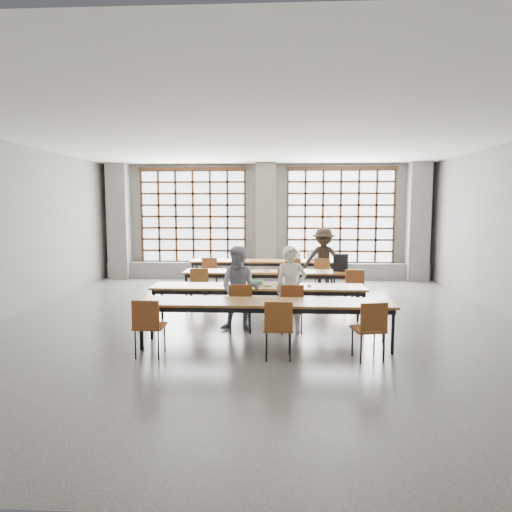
{
  "coord_description": "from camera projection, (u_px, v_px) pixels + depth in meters",
  "views": [
    {
      "loc": [
        0.42,
        -8.53,
        2.22
      ],
      "look_at": [
        -0.05,
        0.4,
        1.24
      ],
      "focal_mm": 32.0,
      "sensor_mm": 36.0,
      "label": 1
    }
  ],
  "objects": [
    {
      "name": "student_female",
      "position": [
        240.0,
        289.0,
        8.09
      ],
      "size": [
        0.81,
        0.66,
        1.52
      ],
      "primitive_type": "imported",
      "rotation": [
        0.0,
        0.0,
        -0.13
      ],
      "color": "navy",
      "rests_on": "floor"
    },
    {
      "name": "laptop_back",
      "position": [
        313.0,
        258.0,
        12.61
      ],
      "size": [
        0.43,
        0.39,
        0.26
      ],
      "color": "silver",
      "rests_on": "desk_row_a"
    },
    {
      "name": "ceiling",
      "position": [
        258.0,
        136.0,
        8.35
      ],
      "size": [
        11.0,
        11.0,
        0.0
      ],
      "primitive_type": "plane",
      "rotation": [
        3.14,
        0.0,
        0.0
      ],
      "color": "silver",
      "rests_on": "floor"
    },
    {
      "name": "column_left",
      "position": [
        119.0,
        222.0,
        13.96
      ],
      "size": [
        0.6,
        0.55,
        3.5
      ],
      "primitive_type": "cube",
      "color": "#5C5C59",
      "rests_on": "floor"
    },
    {
      "name": "desk_row_d",
      "position": [
        266.0,
        305.0,
        7.19
      ],
      "size": [
        4.0,
        0.7,
        0.73
      ],
      "color": "brown",
      "rests_on": "floor"
    },
    {
      "name": "green_box",
      "position": [
        256.0,
        283.0,
        8.65
      ],
      "size": [
        0.25,
        0.09,
        0.09
      ],
      "primitive_type": "cube",
      "rotation": [
        0.0,
        0.0,
        -0.01
      ],
      "color": "green",
      "rests_on": "desk_row_c"
    },
    {
      "name": "column_mid",
      "position": [
        266.0,
        222.0,
        13.72
      ],
      "size": [
        0.6,
        0.55,
        3.5
      ],
      "primitive_type": "cube",
      "color": "#5C5C59",
      "rests_on": "floor"
    },
    {
      "name": "plastic_bag",
      "position": [
        296.0,
        255.0,
        12.56
      ],
      "size": [
        0.29,
        0.24,
        0.29
      ],
      "primitive_type": "ellipsoid",
      "rotation": [
        0.0,
        0.0,
        -0.14
      ],
      "color": "silver",
      "rests_on": "desk_row_a"
    },
    {
      "name": "sill_ledge",
      "position": [
        266.0,
        271.0,
        13.97
      ],
      "size": [
        9.8,
        0.35,
        0.5
      ],
      "primitive_type": "cube",
      "color": "#5C5C59",
      "rests_on": "floor"
    },
    {
      "name": "chair_front_left",
      "position": [
        240.0,
        303.0,
        7.99
      ],
      "size": [
        0.47,
        0.48,
        0.88
      ],
      "color": "brown",
      "rests_on": "floor"
    },
    {
      "name": "chair_front_right",
      "position": [
        291.0,
        303.0,
        7.94
      ],
      "size": [
        0.45,
        0.46,
        0.88
      ],
      "color": "brown",
      "rests_on": "floor"
    },
    {
      "name": "phone",
      "position": [
        268.0,
        286.0,
        8.46
      ],
      "size": [
        0.14,
        0.08,
        0.01
      ],
      "primitive_type": "cube",
      "rotation": [
        0.0,
        0.0,
        0.19
      ],
      "color": "black",
      "rests_on": "desk_row_c"
    },
    {
      "name": "paper_sheet_a",
      "position": [
        245.0,
        270.0,
        10.6
      ],
      "size": [
        0.32,
        0.25,
        0.0
      ],
      "primitive_type": "cube",
      "rotation": [
        0.0,
        0.0,
        -0.12
      ],
      "color": "silver",
      "rests_on": "desk_row_b"
    },
    {
      "name": "desk_row_b",
      "position": [
        271.0,
        274.0,
        10.52
      ],
      "size": [
        4.0,
        0.7,
        0.73
      ],
      "color": "brown",
      "rests_on": "floor"
    },
    {
      "name": "chair_back_mid",
      "position": [
        293.0,
        271.0,
        11.93
      ],
      "size": [
        0.43,
        0.43,
        0.88
      ],
      "color": "brown",
      "rests_on": "floor"
    },
    {
      "name": "chair_near_right",
      "position": [
        370.0,
        325.0,
        6.5
      ],
      "size": [
        0.49,
        0.5,
        0.88
      ],
      "color": "brown",
      "rests_on": "floor"
    },
    {
      "name": "chair_back_left",
      "position": [
        210.0,
        270.0,
        12.05
      ],
      "size": [
        0.45,
        0.45,
        0.88
      ],
      "color": "brown",
      "rests_on": "floor"
    },
    {
      "name": "backpack",
      "position": [
        341.0,
        263.0,
        10.46
      ],
      "size": [
        0.36,
        0.28,
        0.4
      ],
      "primitive_type": "cube",
      "rotation": [
        0.0,
        0.0,
        -0.29
      ],
      "color": "black",
      "rests_on": "desk_row_b"
    },
    {
      "name": "column_right",
      "position": [
        418.0,
        222.0,
        13.49
      ],
      "size": [
        0.6,
        0.55,
        3.5
      ],
      "primitive_type": "cube",
      "color": "#5C5C59",
      "rests_on": "floor"
    },
    {
      "name": "chair_near_mid",
      "position": [
        278.0,
        324.0,
        6.57
      ],
      "size": [
        0.43,
        0.43,
        0.88
      ],
      "color": "brown",
      "rests_on": "floor"
    },
    {
      "name": "floor",
      "position": [
        258.0,
        323.0,
        8.73
      ],
      "size": [
        11.0,
        11.0,
        0.0
      ],
      "primitive_type": "plane",
      "color": "#50514E",
      "rests_on": "ground"
    },
    {
      "name": "desk_row_a",
      "position": [
        263.0,
        263.0,
        12.58
      ],
      "size": [
        4.0,
        0.7,
        0.73
      ],
      "color": "brown",
      "rests_on": "floor"
    },
    {
      "name": "chair_mid_right",
      "position": [
        354.0,
        285.0,
        9.82
      ],
      "size": [
        0.42,
        0.43,
        0.88
      ],
      "color": "brown",
      "rests_on": "floor"
    },
    {
      "name": "window_left",
      "position": [
        193.0,
        217.0,
        14.02
      ],
      "size": [
        3.32,
        0.12,
        3.0
      ],
      "color": "white",
      "rests_on": "wall_back"
    },
    {
      "name": "desk_row_c",
      "position": [
        258.0,
        289.0,
        8.58
      ],
      "size": [
        4.0,
        0.7,
        0.73
      ],
      "color": "brown",
      "rests_on": "floor"
    },
    {
      "name": "chair_back_right",
      "position": [
        323.0,
        271.0,
        11.89
      ],
      "size": [
        0.52,
        0.53,
        0.88
      ],
      "color": "brown",
      "rests_on": "floor"
    },
    {
      "name": "student_back",
      "position": [
        324.0,
        259.0,
        11.99
      ],
      "size": [
        1.14,
        0.75,
        1.66
      ],
      "primitive_type": "imported",
      "rotation": [
        0.0,
        0.0,
        -0.13
      ],
      "color": "black",
      "rests_on": "floor"
    },
    {
      "name": "student_male",
      "position": [
        291.0,
        289.0,
        8.04
      ],
      "size": [
        0.6,
        0.43,
        1.52
      ],
      "primitive_type": "imported",
      "rotation": [
        0.0,
        0.0,
        0.13
      ],
      "color": "silver",
      "rests_on": "floor"
    },
    {
      "name": "wall_back",
      "position": [
        266.0,
        221.0,
        14.0
      ],
      "size": [
        10.0,
        0.0,
        10.0
      ],
      "primitive_type": "plane",
      "rotation": [
        1.57,
        0.0,
        0.0
      ],
      "color": "#61615E",
      "rests_on": "floor"
    },
    {
      "name": "laptop_front",
      "position": [
        289.0,
        282.0,
        8.64
      ],
      "size": [
        0.46,
        0.43,
        0.26
      ],
      "color": "#B0B0B5",
      "rests_on": "desk_row_c"
    },
    {
      "name": "chair_near_left",
      "position": [
        148.0,
        322.0,
        6.67
      ],
      "size": [
        0.43,
        0.43,
        0.88
      ],
      "color": "brown",
      "rests_on": "floor"
    },
    {
      "name": "window_right",
      "position": [
        340.0,
        217.0,
        13.79
      ],
      "size": [
        3.32,
        0.12,
        3.0
      ],
      "color": "white",
      "rests_on": "wall_back"
    },
    {
      "name": "chair_mid_left",
      "position": [
        199.0,
        283.0,
        10.0
      ],
      "size": [
        0.52,
        0.53,
        0.88
      ],
      "color": "brown",
      "rests_on": "floor"
    },
    {
      "name": "mouse",
      "position": [
        309.0,
        285.0,
        8.5
      ],
      "size": [
        0.11,
        0.08,
        0.04
      ],
      "primitive_type": "ellipsoid",
      "rotation": [
        0.0,
        0.0,
        0.19
      ],
      "color": "white",
      "rests_on": "desk_row_c"
    },
    {
      "name": "wall_front",
      "position": [
        218.0,
        276.0,
        3.08
      ],
      "size": [
        10.0,
        0.0,
        10.0
      ],
      "primitive_type": "plane",
      "rotation": [
        -1.57,
        0.0,
        0.0
      ],
      "color": "#61615E",
      "rests_on": "floor"
    },
    {
      "name": "paper_sheet_c",
      "position": [
        275.0,
        271.0,
        10.51
      ],
      "size": [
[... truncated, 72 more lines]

